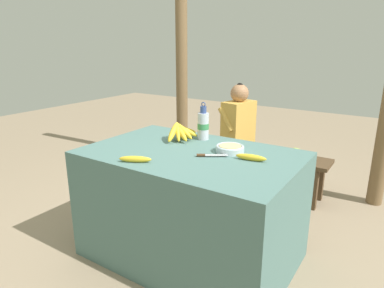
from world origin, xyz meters
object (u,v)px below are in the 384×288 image
at_px(knife, 207,155).
at_px(seated_vendor, 235,128).
at_px(loose_banana_side, 251,157).
at_px(serving_bowl, 230,148).
at_px(loose_banana_front, 135,159).
at_px(banana_bunch_green, 298,152).
at_px(support_post_near, 182,51).
at_px(wooden_bench, 253,157).
at_px(banana_bunch_ripe, 181,131).
at_px(water_bottle, 203,125).

relative_size(knife, seated_vendor, 0.16).
xyz_separation_m(loose_banana_side, knife, (-0.26, -0.09, -0.01)).
height_order(serving_bowl, loose_banana_side, serving_bowl).
xyz_separation_m(loose_banana_front, banana_bunch_green, (0.53, 1.70, -0.33)).
height_order(loose_banana_side, support_post_near, support_post_near).
height_order(knife, seated_vendor, seated_vendor).
xyz_separation_m(loose_banana_front, wooden_bench, (0.07, 1.69, -0.46)).
bearing_deg(serving_bowl, banana_bunch_ripe, 170.80).
bearing_deg(loose_banana_front, wooden_bench, 87.65).
bearing_deg(support_post_near, water_bottle, -50.00).
height_order(banana_bunch_ripe, seated_vendor, seated_vendor).
height_order(loose_banana_front, knife, loose_banana_front).
height_order(water_bottle, seated_vendor, seated_vendor).
distance_m(banana_bunch_ripe, water_bottle, 0.17).
bearing_deg(banana_bunch_ripe, loose_banana_front, -84.36).
distance_m(water_bottle, seated_vendor, 1.06).
height_order(loose_banana_front, seated_vendor, seated_vendor).
xyz_separation_m(serving_bowl, knife, (-0.08, -0.17, -0.02)).
xyz_separation_m(loose_banana_side, support_post_near, (-1.64, 1.61, 0.58)).
relative_size(loose_banana_side, seated_vendor, 0.18).
bearing_deg(banana_bunch_green, loose_banana_side, -87.51).
bearing_deg(support_post_near, seated_vendor, -21.38).
distance_m(serving_bowl, wooden_bench, 1.32).
height_order(banana_bunch_ripe, wooden_bench, banana_bunch_ripe).
height_order(water_bottle, wooden_bench, water_bottle).
bearing_deg(wooden_bench, support_post_near, 163.43).
height_order(serving_bowl, wooden_bench, serving_bowl).
bearing_deg(knife, wooden_bench, 66.83).
distance_m(banana_bunch_ripe, wooden_bench, 1.24).
bearing_deg(banana_bunch_green, wooden_bench, -179.62).
xyz_separation_m(wooden_bench, support_post_near, (-1.13, 0.34, 1.03)).
distance_m(loose_banana_front, loose_banana_side, 0.72).
relative_size(serving_bowl, loose_banana_front, 0.96).
distance_m(banana_bunch_ripe, loose_banana_side, 0.66).
distance_m(water_bottle, knife, 0.43).
bearing_deg(wooden_bench, loose_banana_front, -92.35).
bearing_deg(water_bottle, knife, -54.67).
bearing_deg(seated_vendor, banana_bunch_ripe, 106.62).
bearing_deg(banana_bunch_ripe, loose_banana_side, -13.40).
bearing_deg(wooden_bench, loose_banana_side, -68.10).
xyz_separation_m(water_bottle, support_post_near, (-1.14, 1.36, 0.49)).
distance_m(wooden_bench, support_post_near, 1.57).
bearing_deg(loose_banana_front, support_post_near, 117.61).
height_order(banana_bunch_ripe, banana_bunch_green, banana_bunch_ripe).
bearing_deg(support_post_near, knife, -50.88).
relative_size(loose_banana_front, banana_bunch_green, 0.72).
bearing_deg(water_bottle, support_post_near, 130.00).
bearing_deg(seated_vendor, water_bottle, 114.57).
bearing_deg(knife, support_post_near, 95.61).
height_order(loose_banana_front, loose_banana_side, same).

